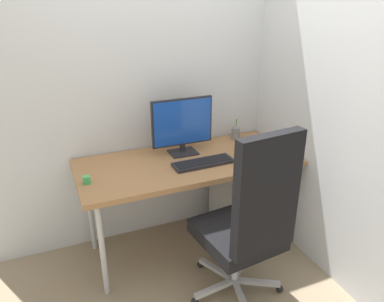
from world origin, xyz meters
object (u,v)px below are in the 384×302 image
office_chair (249,221)px  desk_clamp_accessory (87,180)px  monitor (182,125)px  mouse (242,153)px  pen_holder (236,133)px  notebook (266,146)px  filing_cabinet (245,198)px  keyboard (203,163)px

office_chair → desk_clamp_accessory: (-0.85, 0.59, 0.17)m
office_chair → monitor: (-0.11, 0.81, 0.37)m
mouse → monitor: bearing=151.0°
office_chair → pen_holder: size_ratio=6.68×
mouse → desk_clamp_accessory: (-1.13, -0.00, 0.01)m
mouse → notebook: mouse is taller
pen_holder → desk_clamp_accessory: size_ratio=3.56×
filing_cabinet → desk_clamp_accessory: (-1.24, -0.10, 0.47)m
mouse → filing_cabinet: bearing=41.6°
office_chair → notebook: office_chair is taller
monitor → keyboard: monitor is taller
filing_cabinet → notebook: size_ratio=3.99×
office_chair → keyboard: bearing=95.1°
mouse → desk_clamp_accessory: desk_clamp_accessory is taller
office_chair → pen_holder: bearing=66.2°
mouse → notebook: size_ratio=0.64×
notebook → pen_holder: bearing=100.1°
pen_holder → desk_clamp_accessory: pen_holder is taller
office_chair → filing_cabinet: bearing=60.4°
notebook → mouse: bearing=176.4°
keyboard → mouse: mouse is taller
desk_clamp_accessory → filing_cabinet: bearing=4.6°
filing_cabinet → notebook: (0.15, -0.03, 0.45)m
mouse → notebook: bearing=15.3°
filing_cabinet → mouse: bearing=-139.3°
filing_cabinet → monitor: monitor is taller
keyboard → notebook: (0.59, 0.10, -0.00)m
filing_cabinet → monitor: 0.85m
pen_holder → office_chair: bearing=-113.8°
pen_holder → notebook: bearing=-61.8°
pen_holder → mouse: bearing=-111.3°
pen_holder → notebook: size_ratio=1.17×
pen_holder → keyboard: bearing=-142.4°
keyboard → filing_cabinet: bearing=16.0°
desk_clamp_accessory → notebook: bearing=2.8°
monitor → desk_clamp_accessory: monitor is taller
monitor → desk_clamp_accessory: 0.80m
keyboard → pen_holder: bearing=37.6°
office_chair → mouse: office_chair is taller
filing_cabinet → desk_clamp_accessory: 1.33m
notebook → desk_clamp_accessory: size_ratio=3.04×
notebook → office_chair: bearing=-147.3°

